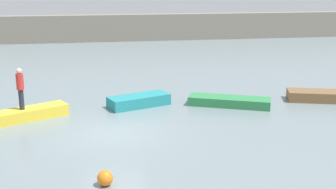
% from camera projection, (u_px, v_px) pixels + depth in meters
% --- Properties ---
extents(ground_plane, '(120.00, 120.00, 0.00)m').
position_uv_depth(ground_plane, '(113.00, 134.00, 17.88)').
color(ground_plane, slate).
extents(embankment_wall, '(80.00, 1.20, 2.60)m').
position_uv_depth(embankment_wall, '(99.00, 28.00, 43.40)').
color(embankment_wall, gray).
rests_on(embankment_wall, ground_plane).
extents(rowboat_yellow, '(3.96, 2.64, 0.50)m').
position_uv_depth(rowboat_yellow, '(23.00, 115.00, 19.49)').
color(rowboat_yellow, gold).
rests_on(rowboat_yellow, ground_plane).
extents(rowboat_teal, '(3.20, 2.10, 0.54)m').
position_uv_depth(rowboat_teal, '(139.00, 101.00, 21.65)').
color(rowboat_teal, teal).
rests_on(rowboat_teal, ground_plane).
extents(rowboat_green, '(4.07, 2.57, 0.44)m').
position_uv_depth(rowboat_green, '(229.00, 102.00, 21.70)').
color(rowboat_green, '#2D7F47').
rests_on(rowboat_green, ground_plane).
extents(rowboat_brown, '(3.04, 1.97, 0.51)m').
position_uv_depth(rowboat_brown, '(316.00, 96.00, 22.60)').
color(rowboat_brown, brown).
rests_on(rowboat_brown, ground_plane).
extents(person_red_shirt, '(0.32, 0.32, 1.85)m').
position_uv_depth(person_red_shirt, '(20.00, 86.00, 19.16)').
color(person_red_shirt, '#232838').
rests_on(person_red_shirt, rowboat_yellow).
extents(mooring_buoy, '(0.49, 0.49, 0.49)m').
position_uv_depth(mooring_buoy, '(105.00, 178.00, 13.35)').
color(mooring_buoy, orange).
rests_on(mooring_buoy, ground_plane).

